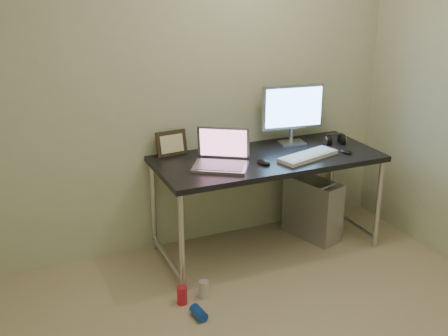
% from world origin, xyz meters
% --- Properties ---
extents(wall_back, '(3.50, 0.02, 2.50)m').
position_xyz_m(wall_back, '(0.00, 1.75, 1.25)').
color(wall_back, beige).
rests_on(wall_back, ground).
extents(desk, '(1.66, 0.73, 0.75)m').
position_xyz_m(desk, '(0.59, 1.39, 0.67)').
color(desk, black).
rests_on(desk, ground).
extents(tower_computer, '(0.34, 0.51, 0.52)m').
position_xyz_m(tower_computer, '(1.02, 1.42, 0.24)').
color(tower_computer, '#B6B6BB').
rests_on(tower_computer, ground).
extents(cable_a, '(0.01, 0.16, 0.69)m').
position_xyz_m(cable_a, '(0.97, 1.70, 0.40)').
color(cable_a, black).
rests_on(cable_a, ground).
extents(cable_b, '(0.02, 0.11, 0.71)m').
position_xyz_m(cable_b, '(1.06, 1.68, 0.38)').
color(cable_b, black).
rests_on(cable_b, ground).
extents(can_red, '(0.09, 0.09, 0.12)m').
position_xyz_m(can_red, '(-0.26, 0.92, 0.06)').
color(can_red, red).
rests_on(can_red, ground).
extents(can_white, '(0.09, 0.09, 0.12)m').
position_xyz_m(can_white, '(-0.11, 0.93, 0.06)').
color(can_white, silver).
rests_on(can_white, ground).
extents(can_blue, '(0.08, 0.13, 0.07)m').
position_xyz_m(can_blue, '(-0.22, 0.73, 0.03)').
color(can_blue, '#113CA8').
rests_on(can_blue, ground).
extents(laptop, '(0.47, 0.45, 0.26)m').
position_xyz_m(laptop, '(0.20, 1.34, 0.81)').
color(laptop, '#B4B3BA').
rests_on(laptop, desk).
extents(monitor, '(0.50, 0.17, 0.47)m').
position_xyz_m(monitor, '(0.90, 1.59, 1.02)').
color(monitor, '#B4B3BA').
rests_on(monitor, desk).
extents(keyboard, '(0.50, 0.28, 0.03)m').
position_xyz_m(keyboard, '(0.84, 1.24, 0.76)').
color(keyboard, white).
rests_on(keyboard, desk).
extents(mouse_right, '(0.09, 0.12, 0.03)m').
position_xyz_m(mouse_right, '(1.16, 1.22, 0.77)').
color(mouse_right, black).
rests_on(mouse_right, desk).
extents(mouse_left, '(0.10, 0.13, 0.04)m').
position_xyz_m(mouse_left, '(0.49, 1.25, 0.77)').
color(mouse_left, black).
rests_on(mouse_left, desk).
extents(headphones, '(0.17, 0.10, 0.10)m').
position_xyz_m(headphones, '(1.21, 1.45, 0.78)').
color(headphones, black).
rests_on(headphones, desk).
extents(picture_frame, '(0.24, 0.09, 0.19)m').
position_xyz_m(picture_frame, '(-0.05, 1.69, 0.84)').
color(picture_frame, '#2D2316').
rests_on(picture_frame, desk).
extents(webcam, '(0.04, 0.03, 0.11)m').
position_xyz_m(webcam, '(0.24, 1.64, 0.83)').
color(webcam, silver).
rests_on(webcam, desk).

